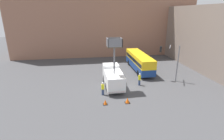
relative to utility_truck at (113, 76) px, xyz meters
The scene contains 10 objects.
ground_plane 2.13m from the utility_truck, 20.83° to the right, with size 120.00×120.00×0.00m, color #424244.
building_backdrop_far 24.21m from the utility_truck, 86.75° to the left, with size 44.00×10.00×19.57m.
building_backdrop_side 22.52m from the utility_truck, 15.44° to the left, with size 10.00×28.00×11.68m.
utility_truck is the anchor object (origin of this frame).
city_bus 9.24m from the utility_truck, 48.58° to the left, with size 2.46×10.67×3.07m.
traffic_light_pole 9.61m from the utility_truck, ahead, with size 2.66×2.42×5.74m.
road_worker_near_truck 3.13m from the utility_truck, 125.45° to the right, with size 0.38×0.38×1.80m.
road_worker_directing 4.04m from the utility_truck, ahead, with size 0.38×0.38×1.89m.
traffic_cone_near_truck 5.53m from the utility_truck, 108.99° to the right, with size 0.54×0.54×0.61m.
traffic_cone_mid_road 5.35m from the utility_truck, 79.47° to the right, with size 0.61×0.61×0.70m.
Camera 1 is at (-5.11, -22.93, 10.52)m, focal length 28.00 mm.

